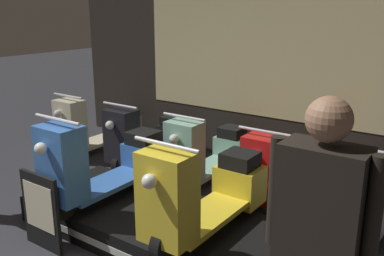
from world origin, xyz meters
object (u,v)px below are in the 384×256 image
(scooter_display_left, at_px, (104,164))
(scooter_backrow_1, at_px, (147,139))
(scooter_display_right, at_px, (204,194))
(scooter_backrow_4, at_px, (375,191))
(scooter_backrow_3, at_px, (282,169))
(person_right_browsing, at_px, (319,232))
(price_sign_board, at_px, (41,211))
(scooter_backrow_2, at_px, (208,152))
(scooter_backrow_0, at_px, (97,127))

(scooter_display_left, distance_m, scooter_backrow_1, 1.74)
(scooter_display_right, xyz_separation_m, scooter_backrow_1, (-1.99, 1.54, -0.27))
(scooter_display_left, height_order, scooter_backrow_4, scooter_display_left)
(scooter_backrow_3, height_order, scooter_backrow_4, same)
(scooter_display_right, bearing_deg, scooter_backrow_1, 142.21)
(person_right_browsing, xyz_separation_m, price_sign_board, (-2.55, 0.09, -0.67))
(scooter_display_right, height_order, scooter_backrow_2, scooter_display_right)
(scooter_display_left, xyz_separation_m, scooter_backrow_4, (2.27, 1.54, -0.27))
(scooter_backrow_0, relative_size, price_sign_board, 2.12)
(scooter_display_right, height_order, person_right_browsing, person_right_browsing)
(scooter_display_left, bearing_deg, scooter_backrow_0, 139.15)
(price_sign_board, bearing_deg, scooter_display_left, 81.09)
(scooter_backrow_4, relative_size, price_sign_board, 2.12)
(scooter_backrow_1, height_order, scooter_backrow_3, same)
(scooter_backrow_3, height_order, price_sign_board, scooter_backrow_3)
(person_right_browsing, bearing_deg, scooter_display_right, 147.61)
(scooter_backrow_2, height_order, scooter_backrow_3, same)
(scooter_display_right, distance_m, scooter_backrow_4, 1.89)
(person_right_browsing, height_order, price_sign_board, person_right_browsing)
(scooter_backrow_4, distance_m, price_sign_board, 3.26)
(scooter_backrow_0, distance_m, person_right_browsing, 4.87)
(scooter_backrow_1, relative_size, person_right_browsing, 0.88)
(scooter_display_left, distance_m, scooter_backrow_3, 2.01)
(scooter_backrow_3, bearing_deg, scooter_backrow_2, 180.00)
(scooter_backrow_0, bearing_deg, person_right_browsing, -28.74)
(scooter_display_right, relative_size, scooter_backrow_3, 1.00)
(scooter_display_left, height_order, price_sign_board, scooter_display_left)
(scooter_display_right, distance_m, scooter_backrow_2, 1.84)
(scooter_display_left, relative_size, scooter_display_right, 1.00)
(scooter_display_left, bearing_deg, price_sign_board, -98.91)
(scooter_backrow_1, height_order, scooter_backrow_2, same)
(scooter_backrow_2, relative_size, scooter_backrow_4, 1.00)
(price_sign_board, bearing_deg, scooter_backrow_1, 106.49)
(scooter_display_left, distance_m, price_sign_board, 0.75)
(scooter_backrow_2, xyz_separation_m, scooter_backrow_4, (2.03, 0.00, 0.00))
(scooter_display_right, height_order, scooter_backrow_3, scooter_display_right)
(scooter_backrow_2, height_order, person_right_browsing, person_right_browsing)
(scooter_display_left, height_order, scooter_backrow_1, scooter_display_left)
(scooter_display_left, bearing_deg, scooter_backrow_2, 80.96)
(price_sign_board, bearing_deg, scooter_backrow_0, 126.88)
(scooter_backrow_2, xyz_separation_m, person_right_browsing, (2.20, -2.32, 0.67))
(person_right_browsing, bearing_deg, scooter_backrow_0, 151.26)
(scooter_backrow_1, relative_size, scooter_backrow_2, 1.00)
(scooter_display_right, bearing_deg, scooter_backrow_0, 152.82)
(scooter_display_left, relative_size, scooter_backrow_0, 1.00)
(scooter_backrow_0, height_order, scooter_backrow_2, same)
(scooter_display_right, distance_m, scooter_backrow_0, 3.38)
(person_right_browsing, bearing_deg, scooter_backrow_1, 144.19)
(scooter_backrow_1, bearing_deg, scooter_backrow_3, 0.00)
(scooter_backrow_3, bearing_deg, scooter_display_left, -129.25)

